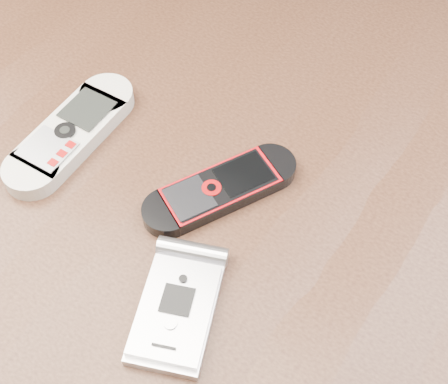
{
  "coord_description": "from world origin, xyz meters",
  "views": [
    {
      "loc": [
        0.18,
        -0.26,
        1.2
      ],
      "look_at": [
        0.01,
        0.0,
        0.76
      ],
      "focal_mm": 50.0,
      "sensor_mm": 36.0,
      "label": 1
    }
  ],
  "objects_px": {
    "table": "(220,255)",
    "nokia_white": "(71,133)",
    "motorola_razr": "(177,308)",
    "nokia_black_red": "(221,189)"
  },
  "relations": [
    {
      "from": "nokia_black_red",
      "to": "motorola_razr",
      "type": "xyz_separation_m",
      "value": [
        0.04,
        -0.11,
        0.0
      ]
    },
    {
      "from": "nokia_white",
      "to": "nokia_black_red",
      "type": "distance_m",
      "value": 0.15
    },
    {
      "from": "table",
      "to": "motorola_razr",
      "type": "bearing_deg",
      "value": -72.5
    },
    {
      "from": "table",
      "to": "motorola_razr",
      "type": "xyz_separation_m",
      "value": [
        0.03,
        -0.11,
        0.11
      ]
    },
    {
      "from": "table",
      "to": "nokia_white",
      "type": "relative_size",
      "value": 7.47
    },
    {
      "from": "nokia_white",
      "to": "nokia_black_red",
      "type": "relative_size",
      "value": 1.08
    },
    {
      "from": "table",
      "to": "nokia_black_red",
      "type": "height_order",
      "value": "nokia_black_red"
    },
    {
      "from": "nokia_white",
      "to": "motorola_razr",
      "type": "bearing_deg",
      "value": -27.34
    },
    {
      "from": "table",
      "to": "nokia_white",
      "type": "bearing_deg",
      "value": -171.7
    },
    {
      "from": "nokia_black_red",
      "to": "table",
      "type": "bearing_deg",
      "value": -55.31
    }
  ]
}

